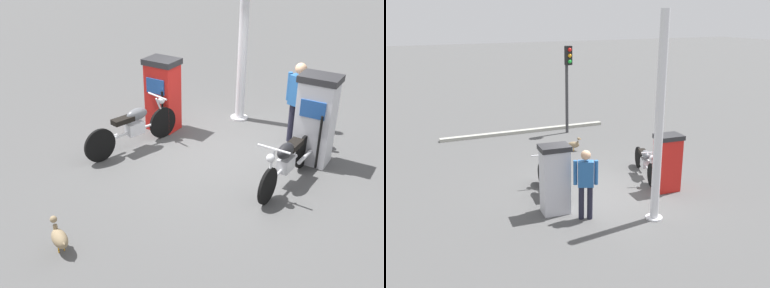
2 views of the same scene
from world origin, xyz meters
TOP-DOWN VIEW (x-y plane):
  - ground_plane at (0.00, 0.00)m, footprint 120.00×120.00m
  - fuel_pump_near at (-0.59, -1.63)m, footprint 0.63×0.73m
  - fuel_pump_far at (-0.59, 1.63)m, footprint 0.62×0.75m
  - motorcycle_near_pump at (0.50, -1.66)m, footprint 2.11×0.91m
  - motorcycle_far_pump at (0.48, 1.45)m, footprint 2.07×0.61m
  - attendant_person at (-1.21, 1.12)m, footprint 0.33×0.56m
  - wandering_duck at (3.65, -0.79)m, footprint 0.37×0.47m
  - roadside_traffic_light at (5.89, -1.54)m, footprint 0.39×0.26m
  - canopy_support_pole at (-1.88, -0.36)m, footprint 0.40×0.40m
  - road_edge_kerb at (6.67, 0.00)m, footprint 0.39×6.74m

SIDE VIEW (x-z plane):
  - ground_plane at x=0.00m, z-range 0.00..0.00m
  - road_edge_kerb at x=6.67m, z-range 0.00..0.12m
  - wandering_duck at x=3.65m, z-range -0.01..0.49m
  - motorcycle_far_pump at x=0.48m, z-range 0.00..0.95m
  - motorcycle_near_pump at x=0.50m, z-range 0.00..0.97m
  - fuel_pump_near at x=-0.59m, z-range 0.01..1.59m
  - fuel_pump_far at x=-0.59m, z-range 0.01..1.72m
  - attendant_person at x=-1.21m, z-range 0.13..1.82m
  - canopy_support_pole at x=-1.88m, z-range -0.08..4.68m
  - roadside_traffic_light at x=5.89m, z-range 0.65..4.10m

